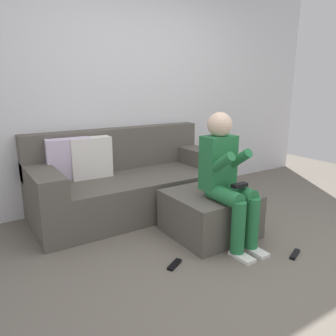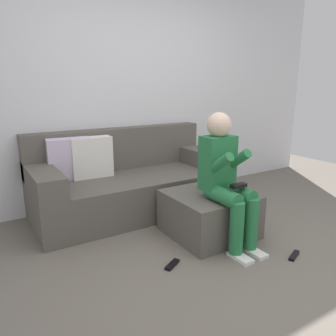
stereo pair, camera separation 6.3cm
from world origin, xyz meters
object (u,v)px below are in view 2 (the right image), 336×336
ottoman (209,214)px  person_seated (226,176)px  couch_sectional (128,182)px  remote_by_storage_bin (172,265)px  remote_near_ottoman (294,255)px

ottoman → person_seated: person_seated is taller
person_seated → couch_sectional: bearing=109.1°
remote_by_storage_bin → ottoman: bearing=-2.9°
remote_near_ottoman → remote_by_storage_bin: (-0.92, 0.40, 0.00)m
ottoman → remote_by_storage_bin: size_ratio=4.46×
ottoman → person_seated: (0.00, -0.20, 0.41)m
couch_sectional → ottoman: size_ratio=2.88×
couch_sectional → remote_by_storage_bin: bearing=-99.6°
person_seated → remote_near_ottoman: (0.32, -0.50, -0.60)m
ottoman → remote_by_storage_bin: bearing=-153.1°
ottoman → remote_by_storage_bin: 0.69m
person_seated → remote_by_storage_bin: 0.85m
ottoman → remote_near_ottoman: size_ratio=4.07×
couch_sectional → remote_by_storage_bin: size_ratio=12.84×
remote_by_storage_bin → couch_sectional: bearing=50.6°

